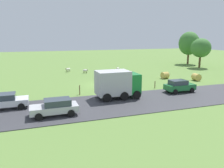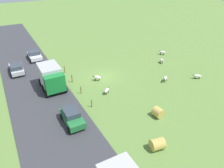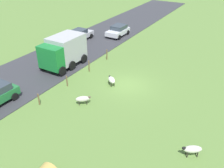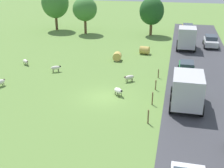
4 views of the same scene
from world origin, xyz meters
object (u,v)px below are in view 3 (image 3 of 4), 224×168
object	(u,v)px
sheep_3	(83,99)
sheep_5	(192,149)
sheep_2	(112,80)
car_3	(79,35)
car_4	(118,30)
truck_0	(64,51)

from	to	relation	value
sheep_3	sheep_5	distance (m)	9.15
sheep_2	sheep_5	bearing A→B (deg)	150.01
sheep_2	sheep_3	distance (m)	3.90
sheep_3	car_3	size ratio (longest dim) A/B	0.28
sheep_2	sheep_5	xyz separation A→B (m)	(-8.68, 5.01, 0.01)
sheep_3	car_4	size ratio (longest dim) A/B	0.30
sheep_3	car_3	xyz separation A→B (m)	(9.67, -12.20, 0.34)
sheep_3	sheep_5	bearing A→B (deg)	172.92
sheep_5	truck_0	xyz separation A→B (m)	(15.10, -5.97, 1.25)
sheep_2	truck_0	distance (m)	6.62
sheep_2	sheep_5	distance (m)	10.02
sheep_2	sheep_3	size ratio (longest dim) A/B	0.97
sheep_3	car_4	xyz separation A→B (m)	(6.03, -16.57, 0.34)
car_3	sheep_3	bearing A→B (deg)	128.40
sheep_3	sheep_5	xyz separation A→B (m)	(-9.08, 1.13, 0.04)
sheep_2	car_4	xyz separation A→B (m)	(6.43, -12.70, 0.31)
sheep_2	sheep_5	size ratio (longest dim) A/B	0.94
truck_0	car_3	world-z (taller)	truck_0
truck_0	car_4	world-z (taller)	truck_0
car_4	sheep_2	bearing A→B (deg)	116.87
sheep_5	truck_0	bearing A→B (deg)	-21.55
truck_0	car_4	xyz separation A→B (m)	(0.01, -11.74, -0.95)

